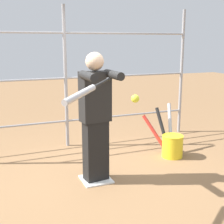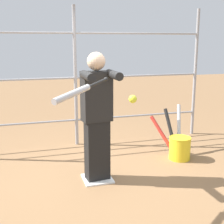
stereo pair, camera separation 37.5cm
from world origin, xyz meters
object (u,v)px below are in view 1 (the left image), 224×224
batter (96,114)px  bat_bucket (171,143)px  baseball_bat_swinging (84,92)px  softball_in_flight (135,99)px

batter → bat_bucket: (-1.47, -0.43, -0.73)m
batter → baseball_bat_swinging: bearing=63.7°
batter → softball_in_flight: 0.73m
baseball_bat_swinging → softball_in_flight: bearing=-162.0°
bat_bucket → batter: bearing=16.2°
baseball_bat_swinging → softball_in_flight: baseball_bat_swinging is taller
batter → bat_bucket: 1.70m
batter → baseball_bat_swinging: 1.03m
softball_in_flight → bat_bucket: size_ratio=0.12×
baseball_bat_swinging → bat_bucket: baseball_bat_swinging is taller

